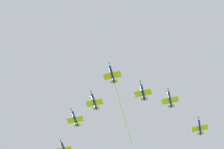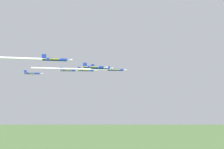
# 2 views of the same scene
# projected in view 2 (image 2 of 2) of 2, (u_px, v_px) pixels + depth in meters

# --- Properties ---
(jet_lead) EXTENTS (40.70, 37.09, 2.53)m
(jet_lead) POSITION_uv_depth(u_px,v_px,m) (92.00, 69.00, 156.20)
(jet_lead) COLOR navy
(jet_port_inner) EXTENTS (10.48, 9.83, 2.53)m
(jet_port_inner) POSITION_uv_depth(u_px,v_px,m) (86.00, 70.00, 168.16)
(jet_port_inner) COLOR navy
(jet_starboard_inner) EXTENTS (10.48, 9.83, 2.53)m
(jet_starboard_inner) POSITION_uv_depth(u_px,v_px,m) (101.00, 68.00, 144.70)
(jet_starboard_inner) COLOR navy
(jet_port_outer) EXTENTS (10.48, 9.83, 2.53)m
(jet_port_outer) POSITION_uv_depth(u_px,v_px,m) (68.00, 70.00, 176.84)
(jet_port_outer) COLOR navy
(jet_starboard_outer) EXTENTS (10.48, 9.83, 2.53)m
(jet_starboard_outer) POSITION_uv_depth(u_px,v_px,m) (94.00, 67.00, 129.89)
(jet_starboard_outer) COLOR navy
(jet_center_rear) EXTENTS (10.48, 9.83, 2.53)m
(jet_center_rear) POSITION_uv_depth(u_px,v_px,m) (32.00, 73.00, 180.69)
(jet_center_rear) COLOR navy
(jet_port_trail) EXTENTS (43.27, 39.42, 2.53)m
(jet_port_trail) POSITION_uv_depth(u_px,v_px,m) (13.00, 58.00, 104.33)
(jet_port_trail) COLOR navy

